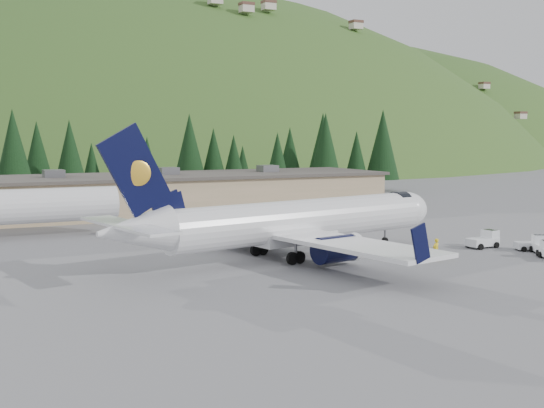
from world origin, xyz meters
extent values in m
plane|color=slate|center=(0.00, 0.00, 0.00)|extent=(600.00, 600.00, 0.00)
cylinder|color=white|center=(0.00, 0.00, 3.17)|extent=(26.33, 8.48, 3.51)
ellipsoid|color=white|center=(12.83, 2.52, 3.17)|extent=(5.15, 4.32, 3.51)
cylinder|color=black|center=(11.91, 2.34, 3.59)|extent=(1.84, 3.09, 2.89)
cone|color=white|center=(-15.58, -3.06, 3.55)|extent=(6.17, 4.52, 3.51)
cube|color=white|center=(-0.92, -0.18, 1.70)|extent=(7.91, 4.37, 0.93)
cube|color=white|center=(-1.83, -0.36, 2.24)|extent=(11.15, 32.14, 0.33)
cube|color=black|center=(-6.26, 14.95, 3.45)|extent=(1.88, 0.50, 2.68)
cube|color=black|center=(-0.15, -16.21, 3.45)|extent=(1.88, 0.50, 2.68)
cylinder|color=black|center=(-1.96, 5.13, 1.45)|extent=(4.26, 2.86, 2.15)
cylinder|color=white|center=(-0.22, 5.48, 1.45)|extent=(0.99, 2.34, 2.28)
cube|color=white|center=(-1.96, 5.13, 1.96)|extent=(2.06, 0.62, 0.84)
cylinder|color=black|center=(0.13, -5.49, 1.45)|extent=(4.26, 2.86, 2.15)
cylinder|color=white|center=(1.87, -5.15, 1.45)|extent=(0.99, 2.34, 2.28)
cube|color=white|center=(0.13, -5.49, 1.96)|extent=(2.06, 0.62, 0.84)
cube|color=black|center=(-15.39, -3.02, 7.92)|extent=(5.72, 1.39, 6.85)
ellipsoid|color=gold|center=(-15.25, -2.80, 7.73)|extent=(1.85, 0.52, 1.85)
ellipsoid|color=gold|center=(-15.17, -3.17, 7.73)|extent=(1.85, 0.52, 1.85)
cube|color=black|center=(-13.01, -2.55, 5.49)|extent=(2.57, 0.73, 1.85)
cube|color=white|center=(-16.03, -3.15, 4.01)|extent=(4.63, 11.92, 0.21)
cylinder|color=slate|center=(10.08, 1.98, 0.84)|extent=(0.22, 0.22, 1.68)
cylinder|color=black|center=(10.08, 1.98, 0.35)|extent=(0.75, 0.39, 0.71)
cylinder|color=slate|center=(-3.23, 1.93, 0.93)|extent=(0.26, 0.26, 1.87)
cylinder|color=black|center=(-2.87, 2.01, 0.51)|extent=(1.07, 0.52, 1.03)
cylinder|color=black|center=(-3.60, 1.86, 0.51)|extent=(1.07, 0.52, 1.03)
cylinder|color=slate|center=(-2.26, -3.01, 0.93)|extent=(0.26, 0.26, 1.87)
cylinder|color=black|center=(-1.90, -2.94, 0.51)|extent=(1.07, 0.52, 1.03)
cylinder|color=black|center=(-2.63, -3.09, 0.51)|extent=(1.07, 0.52, 1.03)
cylinder|color=white|center=(-22.00, 22.00, 3.20)|extent=(22.00, 3.60, 3.60)
cube|color=silver|center=(17.16, -3.50, 0.56)|extent=(3.12, 1.69, 0.71)
cube|color=silver|center=(18.17, -3.44, 1.16)|extent=(1.09, 1.47, 0.91)
cube|color=black|center=(18.17, -3.44, 1.57)|extent=(0.98, 1.37, 0.10)
cylinder|color=black|center=(18.13, -2.63, 0.28)|extent=(0.58, 0.25, 0.57)
cylinder|color=black|center=(18.22, -4.25, 0.28)|extent=(0.58, 0.25, 0.57)
cylinder|color=black|center=(16.10, -2.75, 0.28)|extent=(0.58, 0.25, 0.57)
cylinder|color=black|center=(16.20, -4.37, 0.28)|extent=(0.58, 0.25, 0.57)
cube|color=silver|center=(19.99, -6.55, 0.48)|extent=(2.90, 2.16, 0.61)
cube|color=silver|center=(20.80, -6.87, 1.00)|extent=(1.25, 1.45, 0.78)
cube|color=black|center=(20.80, -6.87, 1.34)|extent=(1.14, 1.33, 0.09)
cylinder|color=black|center=(21.05, -6.22, 0.24)|extent=(0.52, 0.35, 0.49)
cylinder|color=black|center=(20.55, -7.51, 0.24)|extent=(0.52, 0.35, 0.49)
cylinder|color=black|center=(19.43, -5.59, 0.24)|extent=(0.52, 0.35, 0.49)
cylinder|color=black|center=(18.93, -6.89, 0.24)|extent=(0.52, 0.35, 0.49)
cube|color=silver|center=(19.56, -8.55, 0.54)|extent=(2.79, 3.28, 0.69)
cube|color=silver|center=(20.07, -7.71, 1.13)|extent=(1.69, 1.55, 0.88)
cube|color=black|center=(20.07, -7.71, 1.52)|extent=(1.55, 1.42, 0.10)
cylinder|color=black|center=(19.40, -7.30, 0.28)|extent=(0.47, 0.58, 0.55)
cylinder|color=black|center=(18.38, -8.98, 0.28)|extent=(0.47, 0.58, 0.55)
cube|color=tan|center=(-5.00, 38.00, 2.40)|extent=(70.00, 16.00, 4.80)
cube|color=#47423D|center=(-5.00, 38.00, 4.95)|extent=(71.00, 17.00, 0.40)
cube|color=slate|center=(-15.00, 38.00, 5.60)|extent=(2.50, 2.50, 1.00)
cube|color=slate|center=(0.00, 38.00, 5.60)|extent=(2.50, 2.50, 1.00)
cube|color=slate|center=(15.00, 38.00, 5.60)|extent=(2.50, 2.50, 1.00)
cylinder|color=black|center=(17.88, -9.67, 0.26)|extent=(0.43, 0.57, 0.53)
imported|color=yellow|center=(8.82, -6.98, 0.95)|extent=(0.76, 0.57, 1.91)
cone|color=black|center=(-18.12, 54.31, 8.16)|extent=(5.99, 5.99, 12.25)
cone|color=black|center=(-13.20, 67.40, 7.31)|extent=(5.36, 5.36, 10.97)
cone|color=black|center=(-9.20, 59.90, 7.38)|extent=(5.41, 5.41, 11.07)
cone|color=black|center=(-4.32, 67.48, 5.24)|extent=(3.84, 3.84, 7.86)
cone|color=black|center=(1.15, 66.64, 6.33)|extent=(4.65, 4.65, 9.50)
cone|color=black|center=(4.60, 64.49, 5.82)|extent=(4.27, 4.27, 8.73)
cone|color=black|center=(8.98, 54.82, 7.98)|extent=(5.85, 5.85, 11.97)
cone|color=black|center=(13.24, 55.04, 6.66)|extent=(4.88, 4.88, 9.98)
cone|color=black|center=(16.45, 54.04, 6.04)|extent=(4.43, 4.43, 9.05)
cone|color=black|center=(22.74, 64.69, 4.87)|extent=(3.57, 3.57, 7.31)
cone|color=black|center=(26.83, 58.43, 6.27)|extent=(4.60, 4.60, 9.41)
cone|color=black|center=(30.96, 61.49, 6.82)|extent=(5.00, 5.00, 10.22)
cone|color=black|center=(35.02, 55.39, 8.26)|extent=(6.06, 6.06, 12.39)
cone|color=black|center=(38.13, 61.61, 8.41)|extent=(6.16, 6.16, 12.61)
cone|color=black|center=(42.04, 55.94, 6.41)|extent=(4.70, 4.70, 9.61)
cone|color=black|center=(46.96, 54.59, 8.72)|extent=(6.39, 6.39, 13.08)
ellipsoid|color=#2C531F|center=(40.00, 200.00, -85.00)|extent=(420.00, 300.00, 300.00)
ellipsoid|color=#2C531F|center=(160.00, 240.00, -85.00)|extent=(392.00, 280.00, 280.00)
camera|label=1|loc=(-28.07, -51.18, 10.46)|focal=45.00mm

